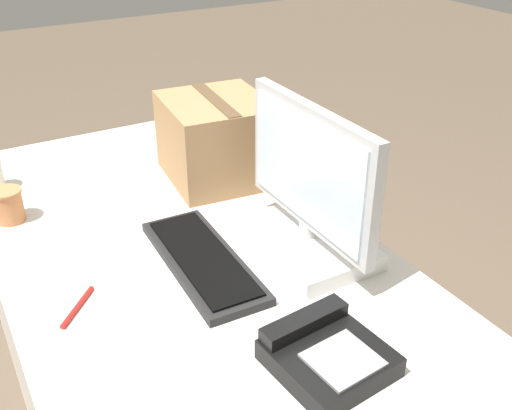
{
  "coord_description": "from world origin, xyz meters",
  "views": [
    {
      "loc": [
        1.18,
        -0.48,
        1.56
      ],
      "look_at": [
        0.1,
        0.13,
        0.86
      ],
      "focal_mm": 42.0,
      "sensor_mm": 36.0,
      "label": 1
    }
  ],
  "objects_px": {
    "keyboard": "(203,260)",
    "paper_cup_right": "(9,205)",
    "pen_marker": "(78,307)",
    "monitor": "(309,201)",
    "desk_phone": "(326,354)",
    "spoon": "(76,193)",
    "cardboard_box": "(217,139)"
  },
  "relations": [
    {
      "from": "monitor",
      "to": "desk_phone",
      "type": "relative_size",
      "value": 2.13
    },
    {
      "from": "desk_phone",
      "to": "cardboard_box",
      "type": "bearing_deg",
      "value": 162.12
    },
    {
      "from": "spoon",
      "to": "pen_marker",
      "type": "distance_m",
      "value": 0.55
    },
    {
      "from": "monitor",
      "to": "spoon",
      "type": "relative_size",
      "value": 3.36
    },
    {
      "from": "paper_cup_right",
      "to": "cardboard_box",
      "type": "bearing_deg",
      "value": 86.82
    },
    {
      "from": "monitor",
      "to": "keyboard",
      "type": "distance_m",
      "value": 0.3
    },
    {
      "from": "desk_phone",
      "to": "pen_marker",
      "type": "bearing_deg",
      "value": -142.97
    },
    {
      "from": "spoon",
      "to": "cardboard_box",
      "type": "xyz_separation_m",
      "value": [
        0.1,
        0.42,
        0.12
      ]
    },
    {
      "from": "desk_phone",
      "to": "cardboard_box",
      "type": "xyz_separation_m",
      "value": [
        -0.85,
        0.19,
        0.1
      ]
    },
    {
      "from": "keyboard",
      "to": "paper_cup_right",
      "type": "xyz_separation_m",
      "value": [
        -0.45,
        -0.37,
        0.03
      ]
    },
    {
      "from": "monitor",
      "to": "paper_cup_right",
      "type": "relative_size",
      "value": 5.14
    },
    {
      "from": "paper_cup_right",
      "to": "spoon",
      "type": "height_order",
      "value": "paper_cup_right"
    },
    {
      "from": "pen_marker",
      "to": "paper_cup_right",
      "type": "bearing_deg",
      "value": 48.6
    },
    {
      "from": "monitor",
      "to": "pen_marker",
      "type": "height_order",
      "value": "monitor"
    },
    {
      "from": "cardboard_box",
      "to": "pen_marker",
      "type": "distance_m",
      "value": 0.72
    },
    {
      "from": "pen_marker",
      "to": "spoon",
      "type": "bearing_deg",
      "value": 27.3
    },
    {
      "from": "monitor",
      "to": "cardboard_box",
      "type": "height_order",
      "value": "monitor"
    },
    {
      "from": "monitor",
      "to": "paper_cup_right",
      "type": "distance_m",
      "value": 0.82
    },
    {
      "from": "spoon",
      "to": "pen_marker",
      "type": "xyz_separation_m",
      "value": [
        0.54,
        -0.14,
        0.0
      ]
    },
    {
      "from": "pen_marker",
      "to": "monitor",
      "type": "bearing_deg",
      "value": -53.64
    },
    {
      "from": "spoon",
      "to": "pen_marker",
      "type": "bearing_deg",
      "value": 165.36
    },
    {
      "from": "keyboard",
      "to": "desk_phone",
      "type": "distance_m",
      "value": 0.43
    },
    {
      "from": "keyboard",
      "to": "pen_marker",
      "type": "xyz_separation_m",
      "value": [
        0.02,
        -0.31,
        -0.01
      ]
    },
    {
      "from": "cardboard_box",
      "to": "monitor",
      "type": "bearing_deg",
      "value": 0.89
    },
    {
      "from": "cardboard_box",
      "to": "pen_marker",
      "type": "height_order",
      "value": "cardboard_box"
    },
    {
      "from": "keyboard",
      "to": "pen_marker",
      "type": "relative_size",
      "value": 4.02
    },
    {
      "from": "monitor",
      "to": "spoon",
      "type": "bearing_deg",
      "value": -143.91
    },
    {
      "from": "monitor",
      "to": "paper_cup_right",
      "type": "height_order",
      "value": "monitor"
    },
    {
      "from": "paper_cup_right",
      "to": "pen_marker",
      "type": "distance_m",
      "value": 0.48
    },
    {
      "from": "paper_cup_right",
      "to": "pen_marker",
      "type": "xyz_separation_m",
      "value": [
        0.47,
        0.06,
        -0.04
      ]
    },
    {
      "from": "pen_marker",
      "to": "desk_phone",
      "type": "bearing_deg",
      "value": -95.65
    },
    {
      "from": "spoon",
      "to": "pen_marker",
      "type": "height_order",
      "value": "pen_marker"
    }
  ]
}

